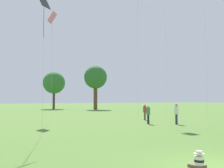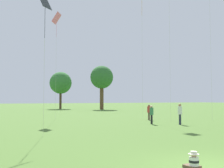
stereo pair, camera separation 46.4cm
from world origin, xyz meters
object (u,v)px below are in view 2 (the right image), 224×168
at_px(person_standing_0, 149,111).
at_px(kite_0, 45,8).
at_px(person_standing_3, 152,113).
at_px(seated_toddler, 193,161).
at_px(kite_4, 142,1).
at_px(person_standing_1, 180,112).
at_px(distant_tree_1, 102,78).
at_px(distant_tree_0, 61,83).
at_px(kite_7, 57,20).

bearing_deg(person_standing_0, kite_0, -90.92).
relative_size(person_standing_3, kite_0, 0.20).
height_order(person_standing_3, kite_0, kite_0).
xyz_separation_m(seated_toddler, kite_4, (9.57, 17.90, 13.08)).
bearing_deg(kite_4, person_standing_1, 125.42).
bearing_deg(kite_4, distant_tree_1, -68.91).
bearing_deg(kite_4, distant_tree_0, -54.68).
xyz_separation_m(person_standing_3, distant_tree_1, (10.26, 34.48, 6.14)).
relative_size(person_standing_0, kite_4, 0.12).
relative_size(person_standing_1, distant_tree_1, 0.19).
bearing_deg(distant_tree_1, kite_7, -123.18).
height_order(seated_toddler, person_standing_3, person_standing_3).
bearing_deg(distant_tree_0, distant_tree_1, -45.54).
distance_m(person_standing_0, distant_tree_0, 38.39).
bearing_deg(kite_0, distant_tree_0, 80.06).
xyz_separation_m(kite_7, distant_tree_0, (9.37, 33.26, -4.83)).
xyz_separation_m(seated_toddler, distant_tree_1, (17.73, 47.63, 6.91)).
bearing_deg(kite_7, person_standing_3, 115.02).
distance_m(person_standing_1, kite_7, 16.62).
height_order(person_standing_0, kite_0, kite_0).
bearing_deg(distant_tree_0, seated_toddler, -100.57).
xyz_separation_m(kite_4, kite_7, (-8.63, 4.04, -2.30)).
relative_size(person_standing_0, distant_tree_0, 0.19).
bearing_deg(kite_7, seated_toddler, 75.94).
xyz_separation_m(kite_0, kite_7, (3.74, 12.28, 3.12)).
xyz_separation_m(distant_tree_0, distant_tree_1, (7.43, -7.57, 0.96)).
bearing_deg(distant_tree_0, person_standing_0, -90.61).
distance_m(person_standing_3, distant_tree_1, 36.49).
bearing_deg(person_standing_0, distant_tree_0, 147.88).
bearing_deg(kite_7, distant_tree_0, -117.34).
distance_m(kite_7, distant_tree_0, 34.89).
height_order(seated_toddler, person_standing_0, person_standing_0).
xyz_separation_m(person_standing_1, kite_4, (0.11, 6.23, 12.21)).
height_order(distant_tree_0, distant_tree_1, distant_tree_1).
relative_size(kite_4, distant_tree_0, 1.63).
bearing_deg(person_standing_1, seated_toddler, -48.65).
bearing_deg(person_standing_3, person_standing_0, -97.16).
distance_m(kite_7, distant_tree_1, 30.94).
relative_size(person_standing_0, distant_tree_1, 0.17).
bearing_deg(distant_tree_1, kite_0, -118.41).
xyz_separation_m(person_standing_0, person_standing_1, (-0.44, -5.49, 0.11)).
bearing_deg(seated_toddler, distant_tree_1, 63.33).
bearing_deg(distant_tree_1, seated_toddler, -110.42).
height_order(person_standing_0, kite_7, kite_7).
height_order(person_standing_3, kite_4, kite_4).
distance_m(person_standing_0, kite_4, 12.35).
height_order(person_standing_1, kite_0, kite_0).
relative_size(kite_0, kite_4, 0.60).
relative_size(seated_toddler, distant_tree_0, 0.06).
relative_size(person_standing_0, person_standing_3, 0.99).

